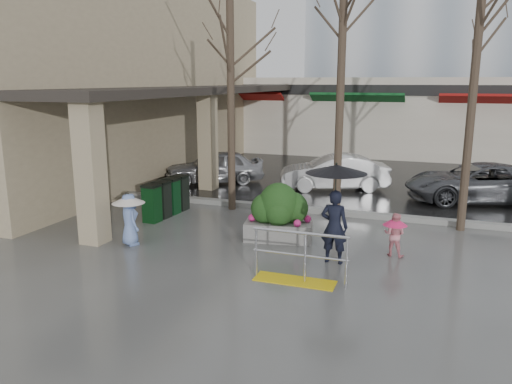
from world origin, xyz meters
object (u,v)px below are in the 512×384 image
Objects in this scene: tree_mideast at (478,38)px; car_b at (334,172)px; tree_midwest at (343,26)px; child_pink at (395,231)px; planter at (279,213)px; car_c at (478,183)px; handrail at (298,263)px; woman at (335,201)px; child_blue at (129,214)px; car_a at (215,167)px; tree_west at (230,36)px; news_boxes at (167,198)px.

car_b is (-4.12, 3.83, -4.23)m from tree_mideast.
tree_midwest reaches higher than child_pink.
planter is at bearing 5.66° from child_pink.
child_pink is 2.78m from planter.
car_c reaches higher than child_pink.
woman is (0.45, 1.29, 1.00)m from handrail.
tree_midwest is 5.25m from woman.
woman is at bearing -8.47° from car_b.
child_blue is (-4.81, -0.45, -0.62)m from woman.
handrail is 9.95m from car_a.
tree_midwest is at bearing -44.63° from child_pink.
tree_midwest is 7.02m from car_c.
car_c is (4.89, 5.93, -0.05)m from planter.
woman reaches higher than child_pink.
car_a is at bearing -45.95° from child_blue.
tree_west is at bearing 124.99° from handrail.
handrail is 0.51× the size of car_a.
tree_midwest reaches higher than car_c.
car_a reaches higher than child_pink.
car_c is (7.12, 3.55, -4.45)m from tree_west.
woman is 0.59× the size of car_a.
woman is 0.57× the size of car_b.
tree_west reaches higher than tree_mideast.
planter is 6.21m from car_b.
news_boxes is 4.85m from car_a.
woman is 1.13× the size of news_boxes.
handrail is 1.52× the size of child_blue.
news_boxes is at bearing -44.00° from child_blue.
handrail is 1.08× the size of planter.
planter is at bearing -112.19° from tree_midwest.
handrail is 9.17m from car_c.
tree_midwest is 6.78m from news_boxes.
woman is 2.06m from planter.
tree_mideast is 6.58× the size of child_pink.
child_pink is (1.64, 2.17, 0.19)m from handrail.
planter is 0.46× the size of car_b.
child_blue is at bearing -153.92° from planter.
car_c is at bearing 26.51° from tree_west.
tree_west is at bearing -180.00° from tree_midwest.
car_b is at bearing 88.60° from planter.
handrail is at bearing -55.01° from tree_west.
child_pink is 6.63m from news_boxes.
car_c is (3.32, 7.06, -0.74)m from woman.
news_boxes is 9.90m from car_c.
child_pink is at bearing 19.78° from car_a.
car_a and car_b have the same top height.
child_blue is (-4.20, -3.96, -4.48)m from tree_midwest.
child_pink is 6.97m from car_b.
planter reaches higher than child_blue.
tree_midwest is 3.63× the size of news_boxes.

